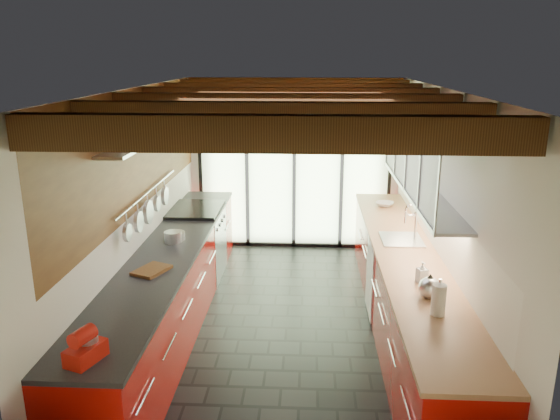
% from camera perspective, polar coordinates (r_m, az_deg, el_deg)
% --- Properties ---
extents(ground, '(5.50, 5.50, 0.00)m').
position_cam_1_polar(ground, '(6.20, 0.67, -12.22)').
color(ground, black).
rests_on(ground, ground).
extents(room_shell, '(5.50, 5.50, 5.50)m').
position_cam_1_polar(room_shell, '(5.61, 0.73, 2.82)').
color(room_shell, silver).
rests_on(room_shell, ground).
extents(ceiling_beams, '(3.14, 5.06, 4.90)m').
position_cam_1_polar(ceiling_beams, '(5.86, 0.91, 11.39)').
color(ceiling_beams, '#593316').
rests_on(ceiling_beams, ground).
extents(glass_door, '(2.95, 0.10, 2.90)m').
position_cam_1_polar(glass_door, '(8.25, 1.51, 7.12)').
color(glass_door, '#C6EAAD').
rests_on(glass_door, ground).
extents(left_counter, '(0.68, 5.00, 0.92)m').
position_cam_1_polar(left_counter, '(6.18, -11.33, -7.92)').
color(left_counter, '#AC0E09').
rests_on(left_counter, ground).
extents(range_stove, '(0.66, 0.90, 0.97)m').
position_cam_1_polar(range_stove, '(7.49, -8.65, -3.39)').
color(range_stove, silver).
rests_on(range_stove, ground).
extents(right_counter, '(0.68, 5.00, 0.92)m').
position_cam_1_polar(right_counter, '(6.09, 12.89, -8.40)').
color(right_counter, '#AC0E09').
rests_on(right_counter, ground).
extents(sink_assembly, '(0.45, 0.52, 0.43)m').
position_cam_1_polar(sink_assembly, '(6.27, 12.71, -2.73)').
color(sink_assembly, silver).
rests_on(sink_assembly, right_counter).
extents(upper_cabinets_right, '(0.34, 3.00, 3.00)m').
position_cam_1_polar(upper_cabinets_right, '(5.98, 14.73, 5.05)').
color(upper_cabinets_right, silver).
rests_on(upper_cabinets_right, ground).
extents(left_wall_fixtures, '(0.28, 2.60, 0.96)m').
position_cam_1_polar(left_wall_fixtures, '(5.99, -13.42, 5.10)').
color(left_wall_fixtures, silver).
rests_on(left_wall_fixtures, ground).
extents(stand_mixer, '(0.25, 0.32, 0.25)m').
position_cam_1_polar(stand_mixer, '(4.03, -19.64, -13.35)').
color(stand_mixer, red).
rests_on(stand_mixer, left_counter).
extents(pot_large, '(0.22, 0.22, 0.12)m').
position_cam_1_polar(pot_large, '(6.16, -11.11, -2.77)').
color(pot_large, silver).
rests_on(pot_large, left_counter).
extents(pot_small, '(0.30, 0.30, 0.09)m').
position_cam_1_polar(pot_small, '(6.25, -10.91, -2.67)').
color(pot_small, silver).
rests_on(pot_small, left_counter).
extents(cutting_board, '(0.36, 0.42, 0.03)m').
position_cam_1_polar(cutting_board, '(5.41, -13.26, -6.14)').
color(cutting_board, brown).
rests_on(cutting_board, left_counter).
extents(kettle, '(0.24, 0.26, 0.23)m').
position_cam_1_polar(kettle, '(4.87, 15.37, -7.72)').
color(kettle, silver).
rests_on(kettle, right_counter).
extents(paper_towel, '(0.14, 0.14, 0.31)m').
position_cam_1_polar(paper_towel, '(4.57, 16.25, -9.03)').
color(paper_towel, white).
rests_on(paper_towel, right_counter).
extents(soap_bottle, '(0.11, 0.11, 0.20)m').
position_cam_1_polar(soap_bottle, '(5.17, 14.63, -6.30)').
color(soap_bottle, silver).
rests_on(soap_bottle, right_counter).
extents(bowl, '(0.29, 0.29, 0.06)m').
position_cam_1_polar(bowl, '(7.61, 10.88, 0.61)').
color(bowl, silver).
rests_on(bowl, right_counter).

